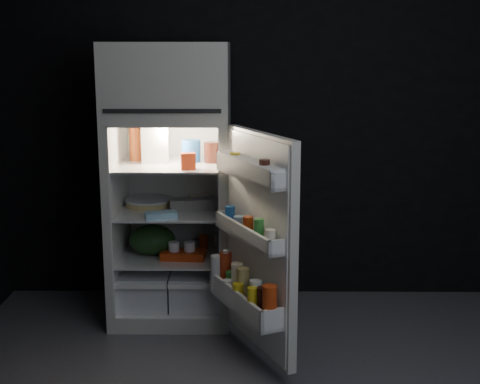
{
  "coord_description": "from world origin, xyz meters",
  "views": [
    {
      "loc": [
        -0.3,
        -2.91,
        1.77
      ],
      "look_at": [
        -0.34,
        1.0,
        0.9
      ],
      "focal_mm": 50.0,
      "sensor_mm": 36.0,
      "label": 1
    }
  ],
  "objects_px": {
    "refrigerator": "(171,173)",
    "egg_carton": "(193,204)",
    "milk_jug": "(155,144)",
    "yogurt_tray": "(183,255)",
    "fridge_door": "(255,247)"
  },
  "relations": [
    {
      "from": "refrigerator",
      "to": "egg_carton",
      "type": "bearing_deg",
      "value": -20.38
    },
    {
      "from": "milk_jug",
      "to": "yogurt_tray",
      "type": "xyz_separation_m",
      "value": [
        0.18,
        -0.15,
        -0.69
      ]
    },
    {
      "from": "refrigerator",
      "to": "egg_carton",
      "type": "xyz_separation_m",
      "value": [
        0.14,
        -0.05,
        -0.19
      ]
    },
    {
      "from": "refrigerator",
      "to": "fridge_door",
      "type": "bearing_deg",
      "value": -53.22
    },
    {
      "from": "refrigerator",
      "to": "yogurt_tray",
      "type": "bearing_deg",
      "value": -60.68
    },
    {
      "from": "refrigerator",
      "to": "fridge_door",
      "type": "height_order",
      "value": "refrigerator"
    },
    {
      "from": "fridge_door",
      "to": "egg_carton",
      "type": "xyz_separation_m",
      "value": [
        -0.39,
        0.66,
        0.08
      ]
    },
    {
      "from": "refrigerator",
      "to": "egg_carton",
      "type": "height_order",
      "value": "refrigerator"
    },
    {
      "from": "fridge_door",
      "to": "egg_carton",
      "type": "height_order",
      "value": "fridge_door"
    },
    {
      "from": "refrigerator",
      "to": "egg_carton",
      "type": "distance_m",
      "value": 0.25
    },
    {
      "from": "refrigerator",
      "to": "milk_jug",
      "type": "height_order",
      "value": "refrigerator"
    },
    {
      "from": "egg_carton",
      "to": "yogurt_tray",
      "type": "xyz_separation_m",
      "value": [
        -0.06,
        -0.1,
        -0.31
      ]
    },
    {
      "from": "milk_jug",
      "to": "egg_carton",
      "type": "xyz_separation_m",
      "value": [
        0.24,
        -0.05,
        -0.38
      ]
    },
    {
      "from": "yogurt_tray",
      "to": "egg_carton",
      "type": "bearing_deg",
      "value": 64.02
    },
    {
      "from": "fridge_door",
      "to": "yogurt_tray",
      "type": "height_order",
      "value": "fridge_door"
    }
  ]
}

